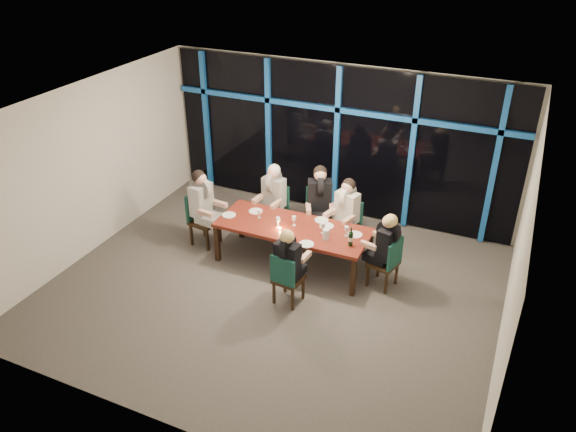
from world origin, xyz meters
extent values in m
plane|color=#57514C|center=(0.00, 0.00, 0.00)|extent=(7.00, 7.00, 0.00)
cube|color=silver|center=(0.00, 3.00, 1.50)|extent=(7.00, 0.04, 3.00)
cube|color=silver|center=(0.00, -3.00, 1.50)|extent=(7.00, 0.04, 3.00)
cube|color=silver|center=(-3.50, 0.00, 1.50)|extent=(0.04, 6.00, 3.00)
cube|color=silver|center=(3.50, 0.00, 1.50)|extent=(0.04, 6.00, 3.00)
cube|color=white|center=(0.00, 0.00, 3.00)|extent=(7.00, 6.00, 0.04)
cube|color=black|center=(0.00, 2.94, 1.50)|extent=(6.86, 0.04, 2.94)
cube|color=#134C97|center=(-2.90, 2.89, 1.50)|extent=(0.10, 0.10, 2.94)
cube|color=#134C97|center=(-1.45, 2.89, 1.50)|extent=(0.10, 0.10, 2.94)
cube|color=#134C97|center=(0.00, 2.89, 1.50)|extent=(0.10, 0.10, 2.94)
cube|color=#134C97|center=(1.45, 2.89, 1.50)|extent=(0.10, 0.10, 2.94)
cube|color=#134C97|center=(2.90, 2.89, 1.50)|extent=(0.10, 0.10, 2.94)
cube|color=#134C97|center=(0.00, 2.89, 2.16)|extent=(6.86, 0.10, 0.10)
cube|color=#FF2D14|center=(1.10, 3.25, 2.15)|extent=(0.60, 0.05, 0.35)
cube|color=maroon|center=(0.00, 0.80, 0.72)|extent=(2.60, 1.00, 0.06)
cube|color=black|center=(-1.24, 0.36, 0.34)|extent=(0.08, 0.08, 0.69)
cube|color=black|center=(1.24, 0.36, 0.34)|extent=(0.08, 0.08, 0.69)
cube|color=black|center=(-1.24, 1.24, 0.34)|extent=(0.08, 0.08, 0.69)
cube|color=black|center=(1.24, 1.24, 0.34)|extent=(0.08, 0.08, 0.69)
cube|color=black|center=(-0.74, 1.56, 0.45)|extent=(0.50, 0.50, 0.06)
cube|color=#174C3F|center=(-0.71, 1.76, 0.72)|extent=(0.45, 0.11, 0.50)
cube|color=black|center=(-0.94, 1.41, 0.21)|extent=(0.04, 0.04, 0.42)
cube|color=black|center=(-0.58, 1.36, 0.21)|extent=(0.04, 0.04, 0.42)
cube|color=black|center=(-0.89, 1.76, 0.21)|extent=(0.04, 0.04, 0.42)
cube|color=black|center=(-0.53, 1.72, 0.21)|extent=(0.04, 0.04, 0.42)
cube|color=black|center=(0.14, 1.69, 0.47)|extent=(0.63, 0.63, 0.06)
cube|color=#174C3F|center=(0.05, 1.88, 0.76)|extent=(0.45, 0.25, 0.53)
cube|color=black|center=(0.04, 1.44, 0.22)|extent=(0.06, 0.06, 0.44)
cube|color=black|center=(0.39, 1.60, 0.22)|extent=(0.06, 0.06, 0.44)
cube|color=black|center=(-0.12, 1.78, 0.22)|extent=(0.06, 0.06, 0.44)
cube|color=black|center=(0.23, 1.94, 0.22)|extent=(0.06, 0.06, 0.44)
cube|color=black|center=(0.67, 1.57, 0.45)|extent=(0.55, 0.55, 0.06)
cube|color=#174C3F|center=(0.72, 1.76, 0.72)|extent=(0.44, 0.17, 0.50)
cube|color=black|center=(0.45, 1.44, 0.21)|extent=(0.05, 0.05, 0.42)
cube|color=black|center=(0.80, 1.35, 0.21)|extent=(0.05, 0.05, 0.42)
cube|color=black|center=(0.55, 1.79, 0.21)|extent=(0.05, 0.05, 0.42)
cube|color=black|center=(0.89, 1.69, 0.21)|extent=(0.05, 0.05, 0.42)
cube|color=black|center=(-1.73, 0.76, 0.46)|extent=(0.52, 0.52, 0.06)
cube|color=#174C3F|center=(-1.93, 0.78, 0.74)|extent=(0.11, 0.47, 0.52)
cube|color=black|center=(-1.56, 0.55, 0.22)|extent=(0.05, 0.05, 0.43)
cube|color=black|center=(-1.52, 0.92, 0.22)|extent=(0.05, 0.05, 0.43)
cube|color=black|center=(-1.93, 0.60, 0.22)|extent=(0.05, 0.05, 0.43)
cube|color=black|center=(-1.89, 0.96, 0.22)|extent=(0.05, 0.05, 0.43)
cube|color=black|center=(1.59, 0.82, 0.42)|extent=(0.52, 0.52, 0.06)
cube|color=#174C3F|center=(1.77, 0.77, 0.68)|extent=(0.15, 0.42, 0.47)
cube|color=black|center=(1.47, 1.02, 0.20)|extent=(0.05, 0.05, 0.40)
cube|color=black|center=(1.38, 0.69, 0.20)|extent=(0.05, 0.05, 0.40)
cube|color=black|center=(1.80, 0.94, 0.20)|extent=(0.05, 0.05, 0.40)
cube|color=black|center=(1.71, 0.61, 0.20)|extent=(0.05, 0.05, 0.40)
cube|color=black|center=(0.37, -0.20, 0.42)|extent=(0.46, 0.46, 0.06)
cube|color=#174C3F|center=(0.35, -0.38, 0.67)|extent=(0.42, 0.09, 0.47)
cube|color=black|center=(0.55, -0.05, 0.20)|extent=(0.04, 0.04, 0.39)
cube|color=black|center=(0.22, -0.01, 0.20)|extent=(0.04, 0.04, 0.39)
cube|color=black|center=(0.52, -0.38, 0.20)|extent=(0.04, 0.04, 0.39)
cube|color=black|center=(0.18, -0.35, 0.20)|extent=(0.04, 0.04, 0.39)
cube|color=black|center=(-0.75, 1.44, 0.55)|extent=(0.41, 0.46, 0.14)
cube|color=black|center=(-0.73, 1.60, 0.88)|extent=(0.43, 0.29, 0.56)
cylinder|color=black|center=(-0.73, 1.60, 1.10)|extent=(0.15, 0.43, 0.42)
sphere|color=tan|center=(-0.73, 1.58, 1.28)|extent=(0.21, 0.21, 0.21)
sphere|color=silver|center=(-0.73, 1.62, 1.31)|extent=(0.23, 0.23, 0.23)
cube|color=tan|center=(-0.96, 1.39, 0.79)|extent=(0.12, 0.31, 0.08)
cube|color=tan|center=(-0.56, 1.34, 0.79)|extent=(0.12, 0.31, 0.08)
cube|color=black|center=(0.19, 1.57, 0.58)|extent=(0.53, 0.56, 0.15)
cube|color=black|center=(0.12, 1.73, 0.93)|extent=(0.49, 0.41, 0.59)
cylinder|color=black|center=(0.12, 1.73, 1.16)|extent=(0.28, 0.44, 0.44)
sphere|color=tan|center=(0.13, 1.71, 1.35)|extent=(0.22, 0.22, 0.22)
sphere|color=black|center=(0.11, 1.75, 1.38)|extent=(0.24, 0.24, 0.24)
cube|color=tan|center=(0.03, 1.41, 0.79)|extent=(0.21, 0.32, 0.08)
cube|color=tan|center=(0.41, 1.59, 0.79)|extent=(0.21, 0.32, 0.08)
cube|color=beige|center=(0.64, 1.45, 0.55)|extent=(0.46, 0.50, 0.14)
cube|color=beige|center=(0.68, 1.61, 0.87)|extent=(0.45, 0.34, 0.56)
cylinder|color=beige|center=(0.68, 1.61, 1.09)|extent=(0.21, 0.43, 0.42)
sphere|color=tan|center=(0.68, 1.59, 1.27)|extent=(0.21, 0.21, 0.21)
sphere|color=black|center=(0.69, 1.62, 1.30)|extent=(0.23, 0.23, 0.23)
cube|color=tan|center=(0.43, 1.43, 0.79)|extent=(0.16, 0.31, 0.08)
cube|color=tan|center=(0.81, 1.32, 0.79)|extent=(0.16, 0.31, 0.08)
cube|color=black|center=(-1.60, 0.74, 0.57)|extent=(0.47, 0.42, 0.14)
cube|color=black|center=(-1.77, 0.76, 0.91)|extent=(0.29, 0.44, 0.58)
cylinder|color=black|center=(-1.77, 0.76, 1.13)|extent=(0.44, 0.15, 0.43)
sphere|color=tan|center=(-1.75, 0.76, 1.32)|extent=(0.22, 0.22, 0.22)
sphere|color=black|center=(-1.79, 0.77, 1.35)|extent=(0.24, 0.24, 0.24)
cube|color=tan|center=(-1.55, 0.53, 0.79)|extent=(0.32, 0.12, 0.08)
cube|color=tan|center=(-1.50, 0.94, 0.79)|extent=(0.32, 0.12, 0.08)
cube|color=black|center=(1.48, 0.84, 0.52)|extent=(0.47, 0.43, 0.13)
cube|color=black|center=(1.63, 0.81, 0.83)|extent=(0.31, 0.42, 0.53)
cylinder|color=black|center=(1.63, 0.81, 1.04)|extent=(0.41, 0.19, 0.40)
sphere|color=tan|center=(1.61, 0.81, 1.21)|extent=(0.20, 0.20, 0.20)
sphere|color=tan|center=(1.65, 0.80, 1.24)|extent=(0.22, 0.22, 0.22)
cube|color=tan|center=(1.45, 1.05, 0.79)|extent=(0.29, 0.14, 0.08)
cube|color=tan|center=(1.36, 0.68, 0.79)|extent=(0.29, 0.14, 0.08)
cube|color=black|center=(0.38, -0.09, 0.51)|extent=(0.38, 0.43, 0.13)
cube|color=black|center=(0.36, -0.24, 0.82)|extent=(0.40, 0.26, 0.52)
cylinder|color=black|center=(0.36, -0.24, 1.02)|extent=(0.14, 0.40, 0.39)
sphere|color=tan|center=(0.37, -0.22, 1.19)|extent=(0.20, 0.20, 0.20)
sphere|color=tan|center=(0.36, -0.25, 1.22)|extent=(0.21, 0.21, 0.21)
cube|color=tan|center=(0.57, -0.03, 0.79)|extent=(0.11, 0.29, 0.07)
cube|color=tan|center=(0.20, 0.01, 0.79)|extent=(0.11, 0.29, 0.07)
cylinder|color=white|center=(-0.81, 1.01, 0.76)|extent=(0.24, 0.24, 0.01)
cylinder|color=white|center=(0.37, 1.18, 0.76)|extent=(0.24, 0.24, 0.01)
cylinder|color=white|center=(0.52, 1.03, 0.76)|extent=(0.24, 0.24, 0.01)
cylinder|color=white|center=(-1.17, 0.69, 0.76)|extent=(0.24, 0.24, 0.01)
cylinder|color=white|center=(1.05, 0.95, 0.76)|extent=(0.24, 0.24, 0.01)
cylinder|color=white|center=(0.43, 0.36, 0.76)|extent=(0.24, 0.24, 0.01)
cylinder|color=black|center=(1.08, 0.62, 0.87)|extent=(0.07, 0.07, 0.24)
cylinder|color=black|center=(1.08, 0.62, 1.03)|extent=(0.03, 0.03, 0.09)
cylinder|color=silver|center=(1.08, 0.62, 0.87)|extent=(0.07, 0.07, 0.07)
cylinder|color=silver|center=(0.65, 0.63, 0.84)|extent=(0.10, 0.10, 0.18)
cylinder|color=silver|center=(0.71, 0.63, 0.86)|extent=(0.01, 0.01, 0.13)
cylinder|color=#F3A648|center=(-0.16, 0.62, 0.76)|extent=(0.05, 0.05, 0.03)
cylinder|color=silver|center=(-0.21, 0.67, 0.75)|extent=(0.07, 0.07, 0.01)
cylinder|color=silver|center=(-0.21, 0.67, 0.81)|extent=(0.01, 0.01, 0.11)
cylinder|color=silver|center=(-0.21, 0.67, 0.90)|extent=(0.07, 0.07, 0.07)
cylinder|color=silver|center=(0.01, 0.84, 0.75)|extent=(0.06, 0.06, 0.01)
cylinder|color=silver|center=(0.01, 0.84, 0.81)|extent=(0.01, 0.01, 0.10)
cylinder|color=silver|center=(0.01, 0.84, 0.89)|extent=(0.07, 0.07, 0.07)
cylinder|color=silver|center=(0.54, 0.79, 0.75)|extent=(0.07, 0.07, 0.01)
cylinder|color=silver|center=(0.54, 0.79, 0.81)|extent=(0.01, 0.01, 0.11)
cylinder|color=silver|center=(0.54, 0.79, 0.90)|extent=(0.07, 0.07, 0.08)
cylinder|color=silver|center=(-0.65, 0.83, 0.75)|extent=(0.06, 0.06, 0.01)
cylinder|color=silver|center=(-0.65, 0.83, 0.80)|extent=(0.01, 0.01, 0.09)
cylinder|color=silver|center=(-0.65, 0.83, 0.87)|extent=(0.06, 0.06, 0.06)
cylinder|color=silver|center=(0.92, 0.87, 0.75)|extent=(0.06, 0.06, 0.01)
cylinder|color=silver|center=(0.92, 0.87, 0.81)|extent=(0.01, 0.01, 0.10)
cylinder|color=silver|center=(0.92, 0.87, 0.89)|extent=(0.07, 0.07, 0.07)
camera|label=1|loc=(3.26, -6.70, 5.50)|focal=35.00mm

